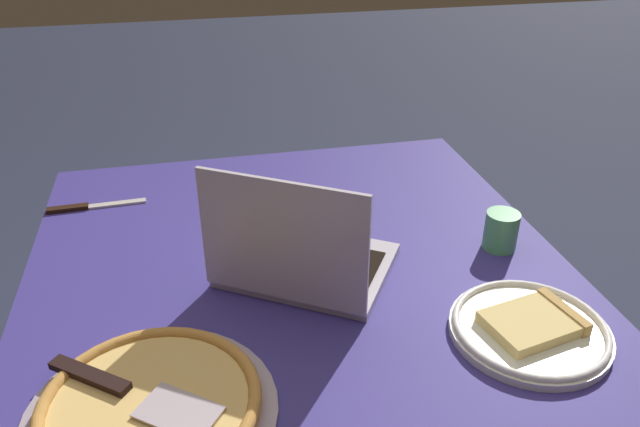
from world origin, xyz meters
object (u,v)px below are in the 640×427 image
(dining_table, at_px, (302,307))
(laptop, at_px, (301,257))
(table_knife, at_px, (86,207))
(drink_cup, at_px, (502,231))
(pizza_tray, at_px, (150,406))
(pizza_plate, at_px, (531,328))

(dining_table, bearing_deg, laptop, 167.81)
(laptop, xyz_separation_m, table_knife, (0.38, 0.43, -0.05))
(table_knife, relative_size, drink_cup, 2.73)
(laptop, relative_size, pizza_tray, 1.07)
(pizza_plate, bearing_deg, pizza_tray, 93.84)
(laptop, distance_m, drink_cup, 0.42)
(dining_table, bearing_deg, pizza_tray, 137.42)
(laptop, relative_size, pizza_plate, 1.46)
(laptop, bearing_deg, dining_table, -12.19)
(dining_table, distance_m, drink_cup, 0.43)
(dining_table, distance_m, table_knife, 0.57)
(laptop, distance_m, table_knife, 0.58)
(dining_table, xyz_separation_m, drink_cup, (-0.00, -0.42, 0.13))
(dining_table, height_order, pizza_tray, pizza_tray)
(laptop, xyz_separation_m, pizza_plate, (-0.24, -0.35, -0.04))
(dining_table, height_order, laptop, laptop)
(dining_table, xyz_separation_m, table_knife, (0.36, 0.44, 0.09))
(table_knife, distance_m, drink_cup, 0.93)
(pizza_plate, relative_size, drink_cup, 3.32)
(laptop, bearing_deg, drink_cup, -86.98)
(dining_table, xyz_separation_m, pizza_tray, (-0.30, 0.28, 0.10))
(table_knife, bearing_deg, pizza_plate, -128.66)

